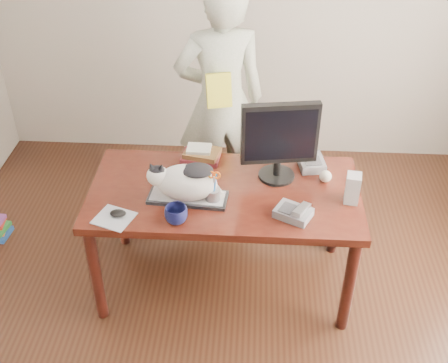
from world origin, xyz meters
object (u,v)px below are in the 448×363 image
person (221,102)px  mouse (118,213)px  monitor (280,138)px  coffee_mug (176,215)px  pen_cup (213,194)px  speaker (353,188)px  baseball (326,176)px  phone (294,212)px  desk (225,202)px  keyboard (188,197)px  book_stack (201,154)px  calculator (311,162)px  cat (184,181)px

person → mouse: bearing=52.5°
monitor → coffee_mug: 0.75m
pen_cup → speaker: 0.79m
mouse → baseball: baseball is taller
phone → person: person is taller
phone → person: size_ratio=0.13×
desk → monitor: (0.31, 0.06, 0.43)m
desk → keyboard: bearing=-139.5°
keyboard → phone: (0.61, -0.12, 0.02)m
keyboard → coffee_mug: (-0.04, -0.21, 0.04)m
baseball → monitor: bearing=177.3°
monitor → book_stack: bearing=151.0°
mouse → coffee_mug: coffee_mug is taller
phone → baseball: phone is taller
book_stack → coffee_mug: bearing=-88.6°
calculator → desk: bearing=-167.4°
cat → book_stack: 0.43m
desk → mouse: (-0.57, -0.36, 0.17)m
keyboard → cat: bearing=-171.6°
keyboard → phone: 0.62m
desk → baseball: size_ratio=21.85×
monitor → speaker: bearing=-33.9°
mouse → coffee_mug: bearing=15.0°
cat → coffee_mug: 0.22m
monitor → mouse: (-0.89, -0.42, -0.27)m
monitor → book_stack: size_ratio=1.97×
cat → phone: 0.64m
coffee_mug → mouse: bearing=175.1°
monitor → baseball: monitor is taller
cat → mouse: size_ratio=4.25×
baseball → book_stack: (-0.77, 0.19, 0.00)m
speaker → coffee_mug: bearing=-156.8°
desk → keyboard: size_ratio=3.42×
speaker → book_stack: (-0.90, 0.38, -0.05)m
phone → baseball: size_ratio=3.22×
pen_cup → phone: bearing=-12.0°
mouse → calculator: bearing=47.0°
pen_cup → baseball: pen_cup is taller
monitor → desk: bearing=-177.4°
keyboard → pen_cup: bearing=-4.4°
speaker → keyboard: bearing=-168.5°
phone → book_stack: bearing=163.8°
mouse → book_stack: size_ratio=0.41×
desk → person: bearing=95.7°
speaker → mouse: bearing=-161.5°
cat → calculator: size_ratio=2.02×
keyboard → monitor: (0.52, 0.24, 0.27)m
mouse → baseball: (1.17, 0.40, 0.02)m
keyboard → mouse: mouse is taller
book_stack → mouse: bearing=-115.9°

